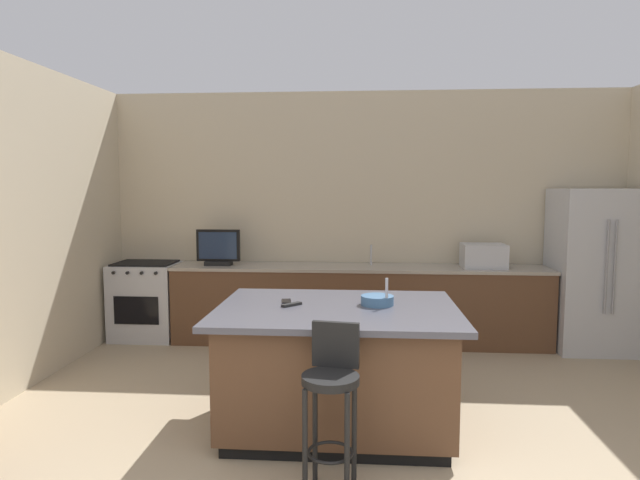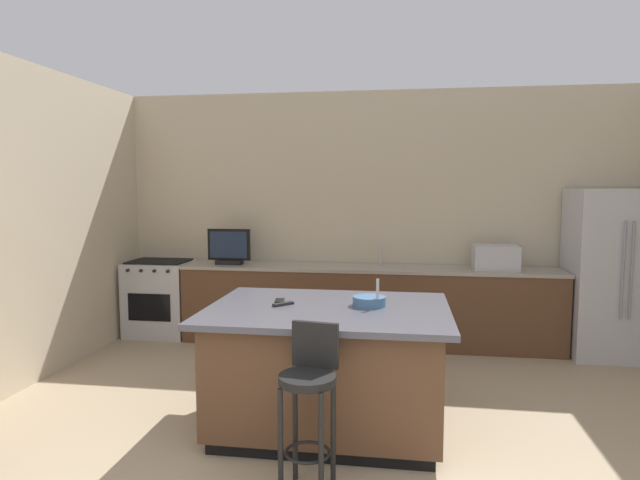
% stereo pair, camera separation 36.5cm
% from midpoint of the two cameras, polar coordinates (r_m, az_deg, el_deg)
% --- Properties ---
extents(wall_back, '(6.57, 0.12, 2.94)m').
position_cam_midpoint_polar(wall_back, '(6.59, 3.09, 2.62)').
color(wall_back, beige).
rests_on(wall_back, ground_plane).
extents(counter_back, '(4.32, 0.62, 0.90)m').
position_cam_midpoint_polar(counter_back, '(6.35, 2.44, -6.79)').
color(counter_back, brown).
rests_on(counter_back, ground_plane).
extents(kitchen_island, '(1.78, 1.32, 0.93)m').
position_cam_midpoint_polar(kitchen_island, '(4.17, -0.78, -13.16)').
color(kitchen_island, black).
rests_on(kitchen_island, ground_plane).
extents(refrigerator, '(0.87, 0.78, 1.80)m').
position_cam_midpoint_polar(refrigerator, '(6.65, 25.48, -2.86)').
color(refrigerator, '#B7BABF').
rests_on(refrigerator, ground_plane).
extents(range_oven, '(0.75, 0.63, 0.92)m').
position_cam_midpoint_polar(range_oven, '(6.91, -19.26, -6.03)').
color(range_oven, '#B7BABF').
rests_on(range_oven, ground_plane).
extents(microwave, '(0.48, 0.36, 0.27)m').
position_cam_midpoint_polar(microwave, '(6.36, 15.26, -1.62)').
color(microwave, '#B7BABF').
rests_on(microwave, counter_back).
extents(tv_monitor, '(0.51, 0.16, 0.42)m').
position_cam_midpoint_polar(tv_monitor, '(6.45, -12.25, -0.91)').
color(tv_monitor, black).
rests_on(tv_monitor, counter_back).
extents(sink_faucet_back, '(0.02, 0.02, 0.24)m').
position_cam_midpoint_polar(sink_faucet_back, '(6.35, 3.76, -1.58)').
color(sink_faucet_back, '#B2B2B7').
rests_on(sink_faucet_back, counter_back).
extents(sink_faucet_island, '(0.02, 0.02, 0.22)m').
position_cam_midpoint_polar(sink_faucet_island, '(4.01, 4.43, -5.58)').
color(sink_faucet_island, '#B2B2B7').
rests_on(sink_faucet_island, kitchen_island).
extents(bar_stool_center, '(0.34, 0.36, 1.00)m').
position_cam_midpoint_polar(bar_stool_center, '(3.32, -2.05, -15.79)').
color(bar_stool_center, black).
rests_on(bar_stool_center, ground_plane).
extents(fruit_bowl, '(0.25, 0.25, 0.07)m').
position_cam_midpoint_polar(fruit_bowl, '(4.10, 3.51, -6.37)').
color(fruit_bowl, '#3F668C').
rests_on(fruit_bowl, kitchen_island).
extents(cell_phone, '(0.09, 0.16, 0.01)m').
position_cam_midpoint_polar(cell_phone, '(4.24, -6.04, -6.42)').
color(cell_phone, black).
rests_on(cell_phone, kitchen_island).
extents(tv_remote, '(0.15, 0.15, 0.02)m').
position_cam_midpoint_polar(tv_remote, '(4.09, -5.58, -6.79)').
color(tv_remote, black).
rests_on(tv_remote, kitchen_island).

